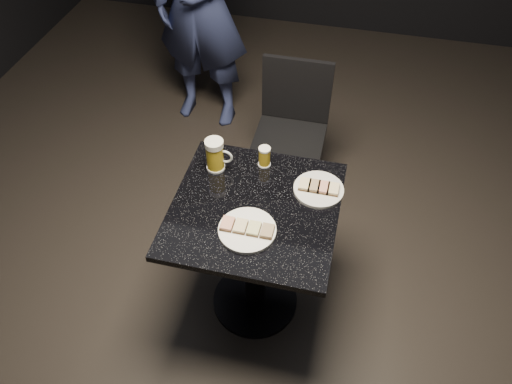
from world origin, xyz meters
TOP-DOWN VIEW (x-y plane):
  - floor at (0.00, 0.00)m, footprint 6.00×6.00m
  - plate_large at (0.00, -0.13)m, footprint 0.23×0.23m
  - plate_small at (0.25, 0.16)m, footprint 0.22×0.22m
  - patron at (-0.71, 1.49)m, footprint 0.65×0.44m
  - table at (0.00, 0.00)m, footprint 0.70×0.70m
  - beer_mug at (-0.22, 0.19)m, footprint 0.12×0.08m
  - beer_tumbler at (-0.02, 0.26)m, footprint 0.06×0.06m
  - chair at (0.01, 0.87)m, footprint 0.40×0.40m
  - canapes_on_plate_large at (0.00, -0.13)m, footprint 0.21×0.07m
  - canapes_on_plate_small at (0.25, 0.16)m, footprint 0.17×0.07m

SIDE VIEW (x-z plane):
  - floor at x=0.00m, z-range 0.00..0.00m
  - chair at x=0.01m, z-range 0.07..0.93m
  - table at x=0.00m, z-range 0.13..0.88m
  - plate_large at x=0.00m, z-range 0.75..0.76m
  - plate_small at x=0.25m, z-range 0.75..0.76m
  - canapes_on_plate_large at x=0.00m, z-range 0.76..0.78m
  - canapes_on_plate_small at x=0.25m, z-range 0.76..0.78m
  - beer_tumbler at x=-0.02m, z-range 0.75..0.85m
  - beer_mug at x=-0.22m, z-range 0.75..0.91m
  - patron at x=-0.71m, z-range 0.00..1.73m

